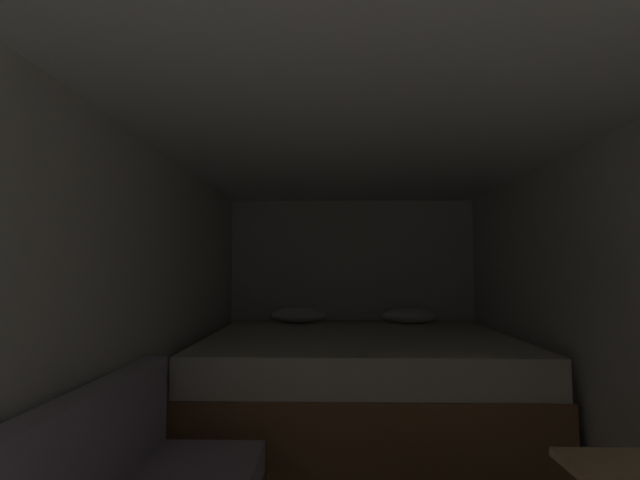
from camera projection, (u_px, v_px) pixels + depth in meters
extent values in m
cube|color=silver|center=(352.00, 295.00, 4.69)|extent=(2.60, 0.05, 1.95)
cube|color=silver|center=(121.00, 321.00, 2.28)|extent=(0.05, 4.86, 1.95)
cube|color=silver|center=(636.00, 323.00, 2.21)|extent=(0.05, 4.86, 1.95)
cube|color=white|center=(373.00, 124.00, 2.31)|extent=(2.60, 4.86, 0.05)
cube|color=olive|center=(359.00, 397.00, 3.58)|extent=(2.38, 1.98, 0.47)
cube|color=beige|center=(358.00, 350.00, 3.61)|extent=(2.34, 1.94, 0.25)
ellipsoid|color=white|center=(298.00, 315.00, 4.40)|extent=(0.53, 0.34, 0.15)
ellipsoid|color=white|center=(409.00, 315.00, 4.37)|extent=(0.53, 0.34, 0.15)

